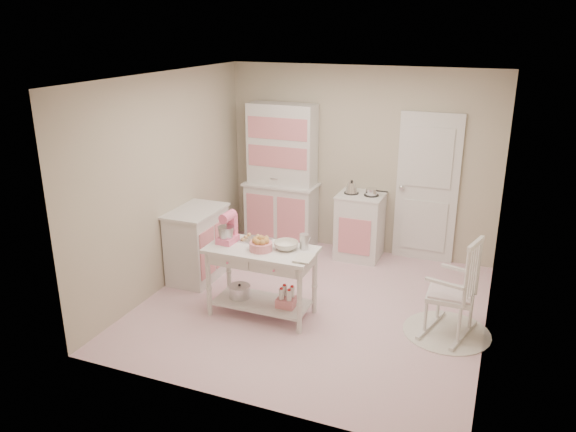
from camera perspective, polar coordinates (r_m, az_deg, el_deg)
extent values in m
plane|color=pink|center=(6.64, 2.55, -9.06)|extent=(3.80, 3.80, 0.00)
cube|color=white|center=(5.88, 2.93, 13.88)|extent=(3.80, 3.80, 0.04)
cube|color=#BDB399|center=(7.90, 7.30, 5.52)|extent=(3.80, 0.04, 2.60)
cube|color=#BDB399|center=(4.50, -5.30, -5.03)|extent=(3.80, 0.04, 2.60)
cube|color=#BDB399|center=(6.97, -12.22, 3.40)|extent=(0.04, 3.80, 2.60)
cube|color=#BDB399|center=(5.84, 20.63, -0.48)|extent=(0.04, 3.80, 2.60)
cube|color=silver|center=(7.76, 13.94, 2.73)|extent=(0.82, 0.05, 2.04)
cube|color=silver|center=(8.07, -0.70, 4.07)|extent=(1.06, 0.50, 2.08)
cube|color=silver|center=(7.84, 7.31, -1.00)|extent=(0.62, 0.57, 0.92)
cube|color=silver|center=(7.23, -9.20, -2.85)|extent=(0.54, 0.84, 0.92)
cylinder|color=white|center=(6.34, 15.80, -11.28)|extent=(0.92, 0.92, 0.01)
cube|color=silver|center=(6.09, 16.26, -6.84)|extent=(0.65, 0.82, 1.10)
cube|color=silver|center=(6.29, -2.68, -6.66)|extent=(1.20, 0.60, 0.80)
cube|color=pink|center=(6.26, -6.19, -1.23)|extent=(0.21, 0.29, 0.34)
cube|color=silver|center=(6.34, -3.30, -2.46)|extent=(0.34, 0.24, 0.02)
cylinder|color=pink|center=(6.06, -2.77, -3.09)|extent=(0.25, 0.25, 0.09)
imported|color=silver|center=(6.09, -0.20, -3.01)|extent=(0.27, 0.27, 0.08)
cylinder|color=silver|center=(6.08, 1.66, -2.61)|extent=(0.10, 0.10, 0.17)
imported|color=silver|center=(5.86, 0.79, -4.23)|extent=(0.19, 0.25, 0.02)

